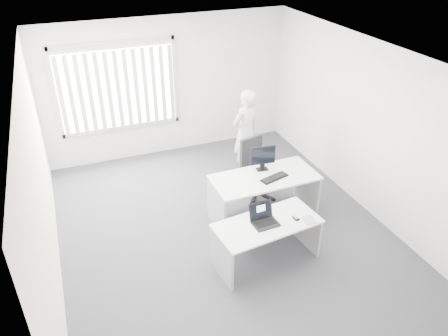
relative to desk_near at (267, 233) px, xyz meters
name	(u,v)px	position (x,y,z in m)	size (l,w,h in m)	color
ground	(223,229)	(-0.32, 0.89, -0.49)	(6.00, 6.00, 0.00)	#48494F
wall_back	(168,87)	(-0.32, 3.89, 0.91)	(5.00, 0.02, 2.80)	white
wall_front	(345,300)	(-0.32, -2.11, 0.91)	(5.00, 0.02, 2.80)	white
wall_left	(40,187)	(-2.82, 0.89, 0.91)	(0.02, 6.00, 2.80)	white
wall_right	(365,127)	(2.18, 0.89, 0.91)	(0.02, 6.00, 2.80)	white
ceiling	(223,58)	(-0.32, 0.89, 2.31)	(5.00, 6.00, 0.02)	white
window	(118,87)	(-1.32, 3.85, 1.06)	(2.32, 0.06, 1.76)	#B6B5B1
blinds	(118,90)	(-1.32, 3.79, 1.03)	(2.20, 0.10, 1.50)	silver
desk_near	(267,233)	(0.00, 0.00, 0.00)	(1.56, 0.86, 0.68)	white
desk_far	(264,188)	(0.44, 0.99, 0.07)	(1.71, 0.82, 0.78)	white
office_chair	(256,178)	(0.61, 1.66, -0.16)	(0.74, 0.74, 1.07)	black
person	(246,133)	(0.75, 2.43, 0.36)	(0.62, 0.41, 1.71)	silver
laptop	(266,216)	(-0.04, -0.03, 0.33)	(0.35, 0.31, 0.27)	black
paper_sheet	(291,216)	(0.38, 0.02, 0.19)	(0.30, 0.21, 0.00)	white
mouse	(296,218)	(0.42, -0.07, 0.21)	(0.06, 0.10, 0.04)	silver
booklet	(309,220)	(0.57, -0.16, 0.19)	(0.15, 0.20, 0.01)	white
keyboard	(274,178)	(0.56, 0.88, 0.30)	(0.48, 0.16, 0.02)	black
monitor	(263,158)	(0.50, 1.20, 0.50)	(0.42, 0.13, 0.42)	black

